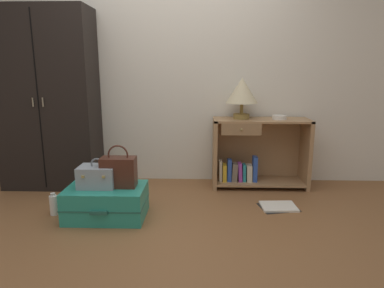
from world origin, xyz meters
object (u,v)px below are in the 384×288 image
wardrobe (48,100)px  bookshelf (256,154)px  train_case (98,176)px  bottle (54,205)px  bowl (279,117)px  suitcase_large (107,202)px  open_book_on_floor (278,207)px  handbag (119,171)px  table_lamp (242,92)px

wardrobe → bookshelf: bearing=1.2°
train_case → bottle: train_case is taller
bowl → suitcase_large: bearing=-152.9°
bowl → bottle: (-2.11, -0.80, -0.67)m
train_case → open_book_on_floor: train_case is taller
bookshelf → bowl: 0.46m
wardrobe → train_case: wardrobe is taller
suitcase_large → bottle: 0.48m
suitcase_large → train_case: train_case is taller
bowl → open_book_on_floor: 0.95m
bookshelf → suitcase_large: 1.67m
wardrobe → suitcase_large: (0.81, -0.83, -0.80)m
wardrobe → bowl: (2.43, 0.00, -0.17)m
bookshelf → bottle: bearing=-156.1°
handbag → table_lamp: bearing=37.3°
table_lamp → open_book_on_floor: (0.30, -0.62, -1.02)m
bookshelf → handbag: bearing=-146.6°
bookshelf → handbag: (-1.29, -0.85, 0.04)m
wardrobe → handbag: bearing=-41.2°
suitcase_large → wardrobe: bearing=134.3°
suitcase_large → train_case: (-0.07, 0.01, 0.23)m
bowl → wardrobe: bearing=-179.9°
wardrobe → handbag: 1.33m
bottle → suitcase_large: bearing=-4.4°
bowl → suitcase_large: size_ratio=0.22×
suitcase_large → bowl: bearing=27.1°
bowl → handbag: (-1.51, -0.81, -0.36)m
handbag → bottle: bearing=178.7°
bowl → train_case: size_ratio=0.48×
open_book_on_floor → suitcase_large: bearing=-170.5°
bookshelf → suitcase_large: bookshelf is taller
suitcase_large → bottle: (-0.48, 0.04, -0.04)m
wardrobe → handbag: size_ratio=5.17×
bowl → bottle: bearing=-159.3°
bookshelf → train_case: size_ratio=3.28×
table_lamp → suitcase_large: bearing=-144.6°
bookshelf → wardrobe: bearing=-178.8°
wardrobe → bottle: 1.20m
wardrobe → bookshelf: wardrobe is taller
wardrobe → suitcase_large: 1.41m
train_case → open_book_on_floor: bearing=8.6°
bookshelf → table_lamp: bearing=178.6°
bowl → handbag: 1.75m
bookshelf → bottle: size_ratio=5.08×
train_case → bookshelf: bearing=30.3°
wardrobe → train_case: bearing=-47.8°
table_lamp → train_case: size_ratio=1.39×
train_case → table_lamp: bearing=33.6°
open_book_on_floor → bowl: bearing=80.7°
bowl → open_book_on_floor: (-0.09, -0.58, -0.76)m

